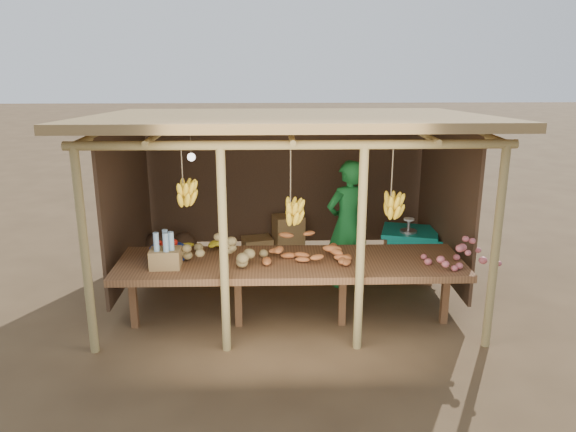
{
  "coord_description": "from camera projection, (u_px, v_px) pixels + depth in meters",
  "views": [
    {
      "loc": [
        -0.21,
        -6.89,
        3.05
      ],
      "look_at": [
        0.0,
        0.0,
        1.05
      ],
      "focal_mm": 35.0,
      "sensor_mm": 36.0,
      "label": 1
    }
  ],
  "objects": [
    {
      "name": "ground",
      "position": [
        288.0,
        292.0,
        7.47
      ],
      "size": [
        60.0,
        60.0,
        0.0
      ],
      "primitive_type": "plane",
      "color": "brown",
      "rests_on": "ground"
    },
    {
      "name": "tomato_basin",
      "position": [
        168.0,
        251.0,
        6.38
      ],
      "size": [
        0.4,
        0.4,
        0.21
      ],
      "rotation": [
        0.0,
        0.0,
        0.02
      ],
      "color": "navy",
      "rests_on": "counter"
    },
    {
      "name": "bottle_box",
      "position": [
        165.0,
        254.0,
        6.1
      ],
      "size": [
        0.33,
        0.27,
        0.41
      ],
      "color": "#9D7946",
      "rests_on": "counter"
    },
    {
      "name": "sweet_potato_heap",
      "position": [
        307.0,
        243.0,
        6.37
      ],
      "size": [
        0.96,
        0.59,
        0.36
      ],
      "primitive_type": null,
      "rotation": [
        0.0,
        0.0,
        0.02
      ],
      "color": "#C26832",
      "rests_on": "counter"
    },
    {
      "name": "banana_pile",
      "position": [
        205.0,
        235.0,
        6.68
      ],
      "size": [
        0.65,
        0.41,
        0.35
      ],
      "primitive_type": null,
      "rotation": [
        0.0,
        0.0,
        0.05
      ],
      "color": "yellow",
      "rests_on": "counter"
    },
    {
      "name": "stall_structure",
      "position": [
        287.0,
        150.0,
        6.87
      ],
      "size": [
        4.7,
        3.5,
        2.43
      ],
      "color": "#A28B53",
      "rests_on": "ground"
    },
    {
      "name": "counter",
      "position": [
        290.0,
        266.0,
        6.35
      ],
      "size": [
        3.9,
        1.05,
        0.8
      ],
      "color": "brown",
      "rests_on": "ground"
    },
    {
      "name": "vendor",
      "position": [
        347.0,
        224.0,
        7.47
      ],
      "size": [
        0.75,
        0.64,
        1.73
      ],
      "primitive_type": "imported",
      "rotation": [
        0.0,
        0.0,
        3.57
      ],
      "color": "#17692A",
      "rests_on": "ground"
    },
    {
      "name": "onion_heap",
      "position": [
        466.0,
        252.0,
        6.09
      ],
      "size": [
        0.91,
        0.68,
        0.36
      ],
      "primitive_type": null,
      "rotation": [
        0.0,
        0.0,
        -0.26
      ],
      "color": "#C66067",
      "rests_on": "counter"
    },
    {
      "name": "potato_heap",
      "position": [
        216.0,
        246.0,
        6.26
      ],
      "size": [
        1.11,
        0.68,
        0.37
      ],
      "primitive_type": null,
      "rotation": [
        0.0,
        0.0,
        0.02
      ],
      "color": "olive",
      "rests_on": "counter"
    },
    {
      "name": "burlap_sacks",
      "position": [
        170.0,
        248.0,
        8.37
      ],
      "size": [
        0.84,
        0.44,
        0.59
      ],
      "color": "#4A3422",
      "rests_on": "ground"
    },
    {
      "name": "carton_stack",
      "position": [
        278.0,
        241.0,
        8.54
      ],
      "size": [
        0.96,
        0.42,
        0.69
      ],
      "color": "#9D7946",
      "rests_on": "ground"
    },
    {
      "name": "tarp_crate",
      "position": [
        409.0,
        252.0,
        7.9
      ],
      "size": [
        0.89,
        0.82,
        0.9
      ],
      "color": "brown",
      "rests_on": "ground"
    }
  ]
}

